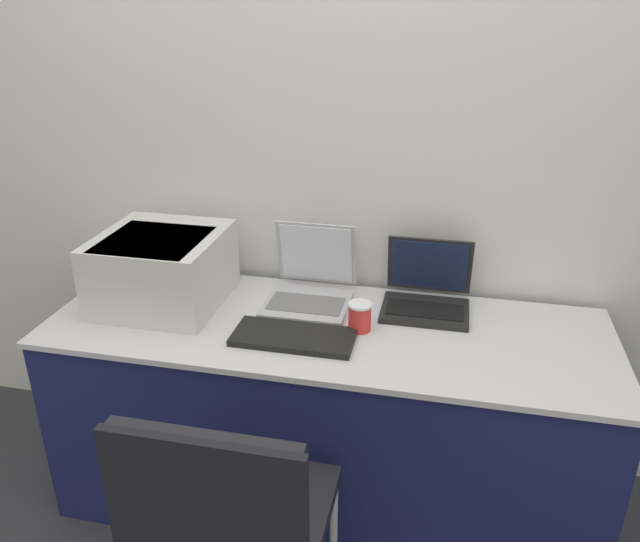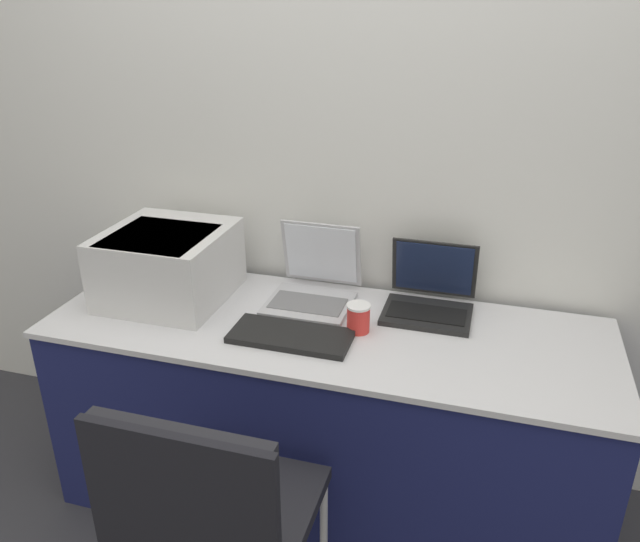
% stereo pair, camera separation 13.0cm
% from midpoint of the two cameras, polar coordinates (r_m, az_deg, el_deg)
% --- Properties ---
extents(wall_back, '(8.00, 0.05, 2.60)m').
position_cam_midpoint_polar(wall_back, '(2.21, 1.00, 12.96)').
color(wall_back, silver).
rests_on(wall_back, ground_plane).
extents(table, '(1.85, 0.64, 0.73)m').
position_cam_midpoint_polar(table, '(2.26, -1.15, -13.08)').
color(table, '#191E51').
rests_on(table, ground_plane).
extents(printer, '(0.41, 0.42, 0.25)m').
position_cam_midpoint_polar(printer, '(2.24, -15.87, 0.39)').
color(printer, silver).
rests_on(printer, table).
extents(laptop_left, '(0.29, 0.32, 0.26)m').
position_cam_midpoint_polar(laptop_left, '(2.20, -2.56, -1.34)').
color(laptop_left, '#B7B7BC').
rests_on(laptop_left, table).
extents(laptop_right, '(0.29, 0.27, 0.23)m').
position_cam_midpoint_polar(laptop_right, '(2.17, 8.04, -2.09)').
color(laptop_right, black).
rests_on(laptop_right, table).
extents(external_keyboard, '(0.38, 0.17, 0.02)m').
position_cam_midpoint_polar(external_keyboard, '(1.98, -4.31, -6.07)').
color(external_keyboard, black).
rests_on(external_keyboard, table).
extents(coffee_cup, '(0.08, 0.08, 0.09)m').
position_cam_midpoint_polar(coffee_cup, '(2.01, 1.81, -4.22)').
color(coffee_cup, red).
rests_on(coffee_cup, table).
extents(chair, '(0.46, 0.47, 0.89)m').
position_cam_midpoint_polar(chair, '(1.65, -10.88, -21.55)').
color(chair, black).
rests_on(chair, ground_plane).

